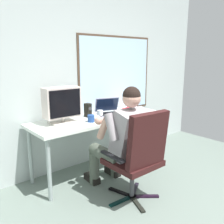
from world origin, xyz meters
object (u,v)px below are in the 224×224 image
object	(u,v)px
coffee_mug	(91,118)
desk	(98,122)
desk_speaker	(88,110)
book_stack	(129,109)
person_seated	(123,139)
crt_monitor	(62,103)
laptop	(109,110)
office_chair	(140,153)
wine_glass	(100,113)

from	to	relation	value
coffee_mug	desk	bearing A→B (deg)	32.28
desk_speaker	book_stack	distance (m)	0.67
desk	coffee_mug	size ratio (longest dim) A/B	20.79
person_seated	desk	bearing A→B (deg)	78.68
desk	book_stack	bearing A→B (deg)	2.14
crt_monitor	laptop	distance (m)	0.76
office_chair	wine_glass	distance (m)	0.80
coffee_mug	person_seated	bearing A→B (deg)	-79.34
desk	desk_speaker	xyz separation A→B (m)	(-0.09, 0.10, 0.15)
office_chair	desk_speaker	distance (m)	1.02
office_chair	crt_monitor	distance (m)	1.08
person_seated	laptop	bearing A→B (deg)	61.66
book_stack	crt_monitor	bearing A→B (deg)	178.75
laptop	desk_speaker	world-z (taller)	laptop
person_seated	coffee_mug	distance (m)	0.50
wine_glass	coffee_mug	world-z (taller)	wine_glass
desk_speaker	coffee_mug	distance (m)	0.27
office_chair	coffee_mug	xyz separation A→B (m)	(-0.07, 0.75, 0.24)
crt_monitor	desk_speaker	bearing A→B (deg)	8.01
crt_monitor	wine_glass	xyz separation A→B (m)	(0.43, -0.18, -0.15)
desk	desk_speaker	size ratio (longest dim) A/B	10.04
wine_glass	person_seated	bearing A→B (deg)	-96.00
person_seated	crt_monitor	world-z (taller)	person_seated
desk	office_chair	world-z (taller)	office_chair
office_chair	coffee_mug	distance (m)	0.79
office_chair	coffee_mug	size ratio (longest dim) A/B	11.55
person_seated	desk_speaker	bearing A→B (deg)	87.74
office_chair	person_seated	xyz separation A→B (m)	(0.01, 0.28, 0.08)
laptop	book_stack	bearing A→B (deg)	-8.78
crt_monitor	coffee_mug	world-z (taller)	crt_monitor
laptop	book_stack	distance (m)	0.33
book_stack	coffee_mug	world-z (taller)	coffee_mug
office_chair	book_stack	bearing A→B (deg)	51.94
laptop	coffee_mug	xyz separation A→B (m)	(-0.45, -0.20, -0.01)
desk	wine_glass	xyz separation A→B (m)	(-0.07, -0.13, 0.15)
person_seated	laptop	size ratio (longest dim) A/B	2.91
office_chair	laptop	xyz separation A→B (m)	(0.38, 0.95, 0.25)
wine_glass	desk_speaker	xyz separation A→B (m)	(-0.02, 0.23, 0.00)
coffee_mug	desk_speaker	bearing A→B (deg)	63.54
office_chair	crt_monitor	size ratio (longest dim) A/B	2.33
wine_glass	book_stack	xyz separation A→B (m)	(0.64, 0.15, -0.06)
desk	office_chair	bearing A→B (deg)	-98.72
desk	book_stack	world-z (taller)	book_stack
desk_speaker	laptop	bearing A→B (deg)	-5.07
desk_speaker	coffee_mug	bearing A→B (deg)	-116.46
laptop	coffee_mug	distance (m)	0.50
desk	crt_monitor	world-z (taller)	crt_monitor
crt_monitor	wine_glass	world-z (taller)	crt_monitor
desk	person_seated	xyz separation A→B (m)	(-0.12, -0.60, -0.05)
laptop	wine_glass	xyz separation A→B (m)	(-0.31, -0.20, 0.03)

